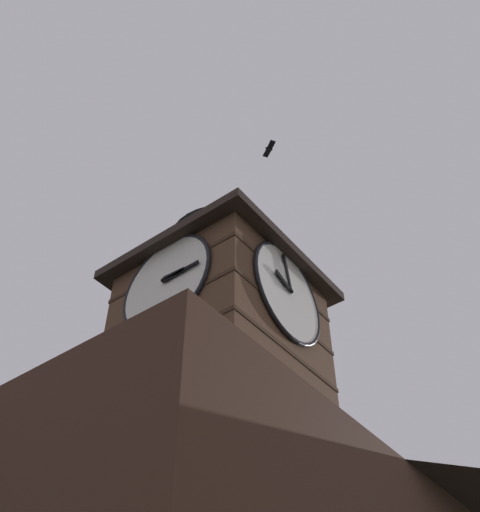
{
  "coord_description": "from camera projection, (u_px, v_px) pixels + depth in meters",
  "views": [
    {
      "loc": [
        9.35,
        5.36,
        1.86
      ],
      "look_at": [
        -0.08,
        -1.84,
        13.06
      ],
      "focal_mm": 43.72,
      "sensor_mm": 36.0,
      "label": 1
    }
  ],
  "objects": [
    {
      "name": "flying_bird_high",
      "position": [
        269.0,
        149.0,
        17.81
      ],
      "size": [
        0.45,
        0.59,
        0.12
      ],
      "color": "black"
    },
    {
      "name": "clock_tower",
      "position": [
        220.0,
        347.0,
        14.55
      ],
      "size": [
        4.54,
        4.54,
        8.22
      ],
      "color": "brown",
      "rests_on": "building_main"
    }
  ]
}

